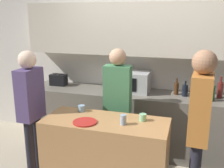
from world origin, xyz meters
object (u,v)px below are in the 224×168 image
at_px(toaster, 59,80).
at_px(plate_on_island, 85,122).
at_px(bottle_0, 176,88).
at_px(person_right, 117,100).
at_px(bottle_1, 185,90).
at_px(cup_1, 82,108).
at_px(bottle_4, 212,93).
at_px(bottle_3, 202,91).
at_px(bottle_5, 220,90).
at_px(person_left, 31,105).
at_px(person_center, 199,122).
at_px(microwave, 132,82).
at_px(cup_0, 123,120).
at_px(cup_2, 143,117).
at_px(bottle_2, 193,89).

height_order(toaster, plate_on_island, toaster).
distance_m(bottle_0, person_right, 0.95).
distance_m(bottle_1, cup_1, 1.51).
bearing_deg(cup_1, bottle_4, 29.12).
height_order(bottle_3, bottle_5, bottle_3).
distance_m(bottle_3, cup_1, 1.65).
bearing_deg(person_left, person_center, 89.48).
relative_size(bottle_0, bottle_4, 0.83).
bearing_deg(microwave, bottle_3, -6.18).
relative_size(microwave, bottle_3, 1.64).
distance_m(bottle_1, bottle_4, 0.37).
height_order(bottle_5, plate_on_island, bottle_5).
height_order(microwave, cup_1, microwave).
bearing_deg(cup_1, person_left, -168.20).
relative_size(bottle_1, cup_0, 2.03).
height_order(bottle_4, bottle_5, bottle_5).
bearing_deg(person_right, microwave, -96.07).
height_order(microwave, bottle_5, bottle_5).
bearing_deg(microwave, cup_2, -71.06).
relative_size(microwave, cup_1, 6.49).
bearing_deg(bottle_5, person_right, -152.93).
distance_m(bottle_2, bottle_4, 0.29).
bearing_deg(plate_on_island, person_center, 2.97).
distance_m(bottle_0, plate_on_island, 1.59).
relative_size(cup_2, person_left, 0.05).
bearing_deg(bottle_1, microwave, 178.12).
relative_size(bottle_1, person_right, 0.14).
relative_size(bottle_1, bottle_4, 0.76).
bearing_deg(person_center, plate_on_island, 96.94).
relative_size(microwave, cup_0, 4.78).
bearing_deg(bottle_2, cup_0, -119.36).
height_order(bottle_1, bottle_3, bottle_3).
height_order(microwave, bottle_3, bottle_3).
bearing_deg(cup_0, bottle_5, 50.18).
bearing_deg(person_left, person_right, 120.51).
relative_size(microwave, bottle_5, 1.72).
distance_m(cup_1, cup_2, 0.76).
relative_size(bottle_1, bottle_3, 0.70).
distance_m(microwave, bottle_1, 0.78).
distance_m(bottle_0, cup_0, 1.33).
height_order(microwave, cup_0, microwave).
relative_size(bottle_0, plate_on_island, 0.92).
bearing_deg(bottle_2, bottle_5, 2.72).
bearing_deg(person_center, person_left, 90.52).
distance_m(bottle_4, person_left, 2.34).
xyz_separation_m(bottle_4, person_center, (-0.18, -1.09, 0.01)).
xyz_separation_m(toaster, bottle_0, (1.88, 0.02, 0.00)).
bearing_deg(person_right, plate_on_island, 73.98).
relative_size(microwave, cup_2, 6.63).
distance_m(bottle_3, cup_2, 1.15).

